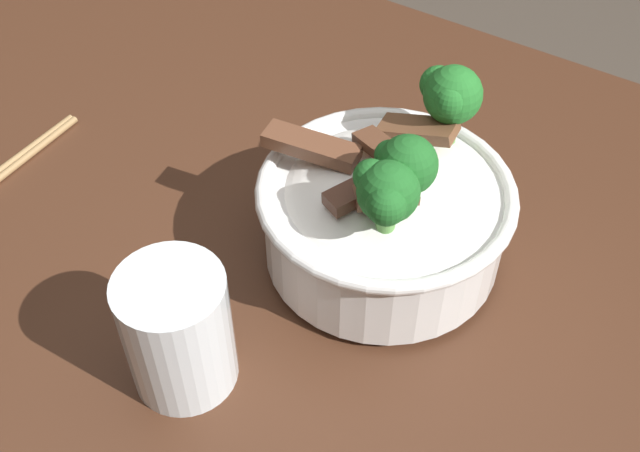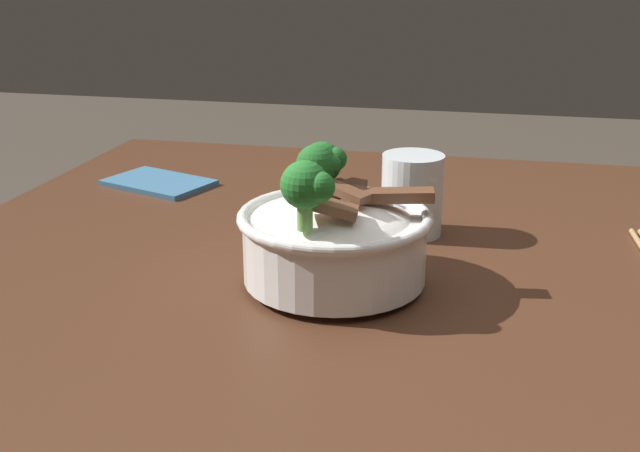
{
  "view_description": "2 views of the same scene",
  "coord_description": "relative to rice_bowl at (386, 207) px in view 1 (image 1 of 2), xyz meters",
  "views": [
    {
      "loc": [
        -0.33,
        0.29,
        1.3
      ],
      "look_at": [
        -0.1,
        -0.07,
        0.85
      ],
      "focal_mm": 42.97,
      "sensor_mm": 36.0,
      "label": 1
    },
    {
      "loc": [
        0.02,
        -0.87,
        1.14
      ],
      "look_at": [
        -0.14,
        -0.15,
        0.88
      ],
      "focal_mm": 42.92,
      "sensor_mm": 36.0,
      "label": 2
    }
  ],
  "objects": [
    {
      "name": "drinking_glass",
      "position": [
        0.07,
        0.18,
        -0.01
      ],
      "size": [
        0.08,
        0.08,
        0.11
      ],
      "color": "white",
      "rests_on": "dining_table"
    },
    {
      "name": "dining_table",
      "position": [
        0.13,
        0.11,
        -0.16
      ],
      "size": [
        1.33,
        0.98,
        0.8
      ],
      "color": "#472819",
      "rests_on": "ground"
    },
    {
      "name": "rice_bowl",
      "position": [
        0.0,
        0.0,
        0.0
      ],
      "size": [
        0.21,
        0.21,
        0.16
      ],
      "color": "white",
      "rests_on": "dining_table"
    }
  ]
}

